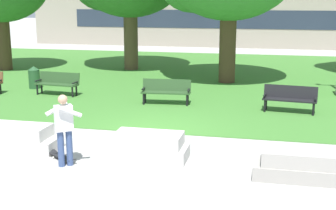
{
  "coord_description": "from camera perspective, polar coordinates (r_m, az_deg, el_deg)",
  "views": [
    {
      "loc": [
        3.38,
        -12.7,
        3.88
      ],
      "look_at": [
        0.88,
        -1.4,
        1.2
      ],
      "focal_mm": 50.0,
      "sensor_mm": 36.0,
      "label": 1
    }
  ],
  "objects": [
    {
      "name": "ground_plane",
      "position": [
        13.71,
        -2.32,
        -3.42
      ],
      "size": [
        140.0,
        140.0,
        0.0
      ],
      "primitive_type": "plane",
      "color": "#A3A09B"
    },
    {
      "name": "grass_lawn",
      "position": [
        23.28,
        3.97,
        3.43
      ],
      "size": [
        40.0,
        20.0,
        0.02
      ],
      "primitive_type": "cube",
      "color": "#3D752D",
      "rests_on": "ground"
    },
    {
      "name": "concrete_block_center",
      "position": [
        12.79,
        -17.41,
        -3.81
      ],
      "size": [
        1.91,
        0.9,
        0.64
      ],
      "color": "#BCB7B2",
      "rests_on": "ground"
    },
    {
      "name": "concrete_block_left",
      "position": [
        11.52,
        -2.22,
        -5.04
      ],
      "size": [
        1.8,
        0.9,
        0.64
      ],
      "color": "#BCB7B2",
      "rests_on": "ground"
    },
    {
      "name": "concrete_block_right",
      "position": [
        10.67,
        15.47,
        -7.03
      ],
      "size": [
        1.83,
        0.9,
        0.64
      ],
      "color": "#9E9991",
      "rests_on": "ground"
    },
    {
      "name": "person_skateboarder",
      "position": [
        11.08,
        -12.56,
        -2.47
      ],
      "size": [
        0.91,
        0.6,
        1.71
      ],
      "color": "#384C7A",
      "rests_on": "ground"
    },
    {
      "name": "skateboard",
      "position": [
        11.75,
        -12.85,
        -6.15
      ],
      "size": [
        0.95,
        0.74,
        0.14
      ],
      "color": "black",
      "rests_on": "ground"
    },
    {
      "name": "park_bench_near_left",
      "position": [
        16.51,
        14.64,
        0.93
      ],
      "size": [
        1.85,
        0.74,
        0.9
      ],
      "color": "black",
      "rests_on": "grass_lawn"
    },
    {
      "name": "park_bench_near_right",
      "position": [
        17.23,
        -0.22,
        1.85
      ],
      "size": [
        1.83,
        0.66,
        0.9
      ],
      "color": "#284723",
      "rests_on": "grass_lawn"
    },
    {
      "name": "park_bench_far_right",
      "position": [
        19.35,
        -13.3,
        2.74
      ],
      "size": [
        1.84,
        0.7,
        0.9
      ],
      "color": "#284723",
      "rests_on": "grass_lawn"
    },
    {
      "name": "trash_bin",
      "position": [
        21.03,
        -16.0,
        3.28
      ],
      "size": [
        0.49,
        0.49,
        0.96
      ],
      "color": "#234C28",
      "rests_on": "grass_lawn"
    }
  ]
}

